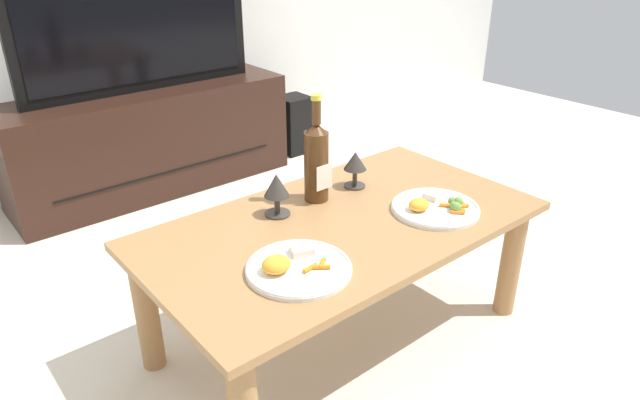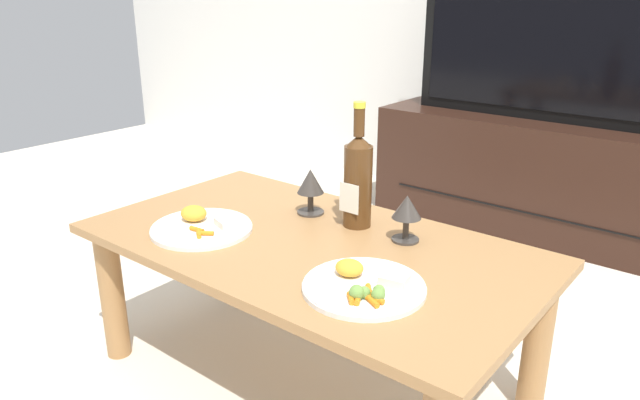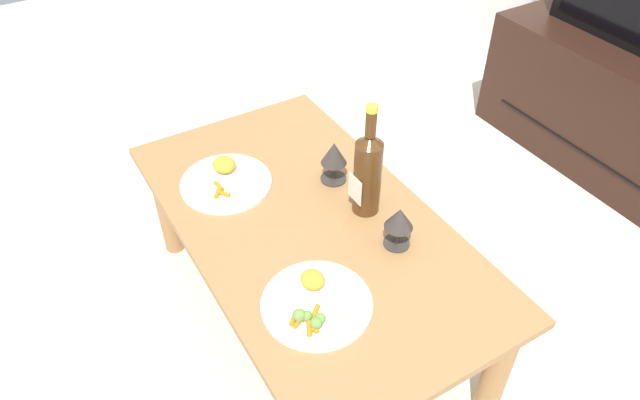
{
  "view_description": "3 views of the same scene",
  "coord_description": "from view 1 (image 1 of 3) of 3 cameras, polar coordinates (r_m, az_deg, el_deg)",
  "views": [
    {
      "loc": [
        -1.01,
        -1.11,
        1.23
      ],
      "look_at": [
        -0.03,
        0.06,
        0.49
      ],
      "focal_mm": 31.83,
      "sensor_mm": 36.0,
      "label": 1
    },
    {
      "loc": [
        0.92,
        -1.1,
        1.05
      ],
      "look_at": [
        -0.0,
        0.05,
        0.53
      ],
      "focal_mm": 33.39,
      "sensor_mm": 36.0,
      "label": 2
    },
    {
      "loc": [
        1.05,
        -0.59,
        1.56
      ],
      "look_at": [
        0.0,
        0.03,
        0.5
      ],
      "focal_mm": 33.06,
      "sensor_mm": 36.0,
      "label": 3
    }
  ],
  "objects": [
    {
      "name": "tv_screen",
      "position": [
        2.85,
        -18.02,
        16.17
      ],
      "size": [
        1.13,
        0.05,
        0.58
      ],
      "color": "black",
      "rests_on": "tv_stand"
    },
    {
      "name": "tv_stand",
      "position": [
        2.98,
        -16.6,
        5.79
      ],
      "size": [
        1.39,
        0.41,
        0.51
      ],
      "color": "black",
      "rests_on": "ground_plane"
    },
    {
      "name": "dinner_plate_right",
      "position": [
        1.79,
        11.54,
        -0.7
      ],
      "size": [
        0.27,
        0.27,
        0.05
      ],
      "color": "white",
      "rests_on": "dining_table"
    },
    {
      "name": "ground_plane",
      "position": [
        1.94,
        2.04,
        -13.4
      ],
      "size": [
        6.4,
        6.4,
        0.0
      ],
      "primitive_type": "plane",
      "color": "beige"
    },
    {
      "name": "floor_speaker",
      "position": [
        3.38,
        -2.67,
        7.61
      ],
      "size": [
        0.17,
        0.17,
        0.33
      ],
      "primitive_type": "cube",
      "rotation": [
        0.0,
        0.0,
        0.0
      ],
      "color": "black",
      "rests_on": "ground_plane"
    },
    {
      "name": "goblet_left",
      "position": [
        1.7,
        -4.39,
        1.21
      ],
      "size": [
        0.08,
        0.08,
        0.13
      ],
      "color": "#38332D",
      "rests_on": "dining_table"
    },
    {
      "name": "goblet_right",
      "position": [
        1.89,
        3.56,
        3.71
      ],
      "size": [
        0.08,
        0.08,
        0.13
      ],
      "color": "#38332D",
      "rests_on": "dining_table"
    },
    {
      "name": "dinner_plate_left",
      "position": [
        1.46,
        -2.39,
        -6.75
      ],
      "size": [
        0.27,
        0.27,
        0.05
      ],
      "color": "white",
      "rests_on": "dining_table"
    },
    {
      "name": "wine_bottle",
      "position": [
        1.78,
        -0.37,
        4.12
      ],
      "size": [
        0.08,
        0.08,
        0.35
      ],
      "color": "#4C2D14",
      "rests_on": "dining_table"
    },
    {
      "name": "dining_table",
      "position": [
        1.74,
        2.22,
        -4.29
      ],
      "size": [
        1.2,
        0.66,
        0.43
      ],
      "color": "#9E7042",
      "rests_on": "ground_plane"
    }
  ]
}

